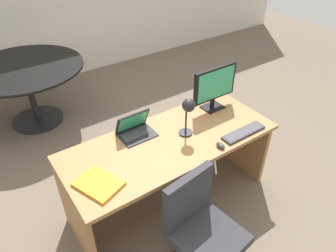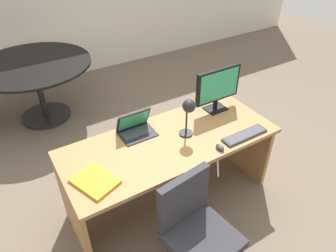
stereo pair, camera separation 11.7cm
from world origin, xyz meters
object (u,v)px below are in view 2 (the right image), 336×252
Objects in this scene: monitor at (218,87)px; desk at (167,155)px; office_chair at (197,239)px; laptop at (135,126)px; keyboard at (245,135)px; meeting_table at (36,77)px; mouse at (220,148)px; desk_lamp at (188,110)px; book at (95,181)px.

desk is at bearing -168.77° from monitor.
laptop is at bearing 90.17° from office_chair.
monitor is 1.11× the size of keyboard.
monitor is 0.34× the size of meeting_table.
office_chair reaches higher than keyboard.
office_chair is (0.00, -0.94, -0.45)m from laptop.
meeting_table reaches higher than mouse.
monitor is 0.51m from desk_lamp.
monitor is 0.85m from laptop.
keyboard is (0.77, -0.55, -0.05)m from laptop.
office_chair is at bearing -118.26° from desk_lamp.
mouse reaches higher than keyboard.
desk_lamp reaches higher than office_chair.
desk_lamp is 0.91m from book.
book is (-1.34, -0.31, -0.23)m from monitor.
mouse is at bearing -175.12° from keyboard.
monitor is 1.58× the size of laptop.
desk is 5.20× the size of desk_lamp.
keyboard is at bearing -31.20° from desk.
desk_lamp is at bearing -68.96° from meeting_table.
desk is 20.92× the size of mouse.
mouse is at bearing -10.72° from book.
meeting_table is (-0.66, 2.06, 0.07)m from desk.
desk_lamp is (-0.12, 0.29, 0.23)m from mouse.
laptop is (-0.20, 0.20, 0.28)m from desk.
laptop is 0.64m from book.
monitor is at bearing -56.31° from meeting_table.
keyboard is 0.30× the size of meeting_table.
keyboard is (0.57, -0.34, 0.22)m from desk.
book is at bearing -91.37° from meeting_table.
laptop is 1.04m from office_chair.
desk_lamp is 0.25× the size of meeting_table.
desk_lamp is (0.36, -0.28, 0.19)m from laptop.
book is at bearing 133.11° from office_chair.
desk_lamp is (-0.41, 0.27, 0.24)m from keyboard.
meeting_table is at bearing 117.10° from keyboard.
office_chair is (-0.36, -0.66, -0.64)m from desk_lamp.
laptop is 0.80× the size of book.
monitor reaches higher than laptop.
monitor is at bearing 46.20° from office_chair.
keyboard is 0.49× the size of office_chair.
desk_lamp reaches higher than mouse.
book reaches higher than keyboard.
mouse is at bearing -68.89° from meeting_table.
meeting_table is at bearing 99.46° from office_chair.
mouse is at bearing -53.33° from desk.
office_chair is at bearing -46.89° from book.
mouse reaches higher than book.
laptop is at bearing 142.32° from desk_lamp.
monitor is 2.36m from meeting_table.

